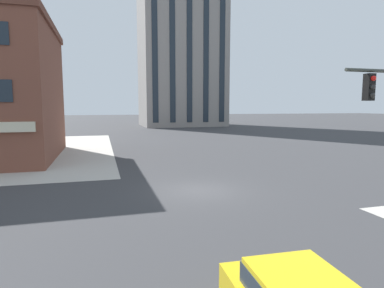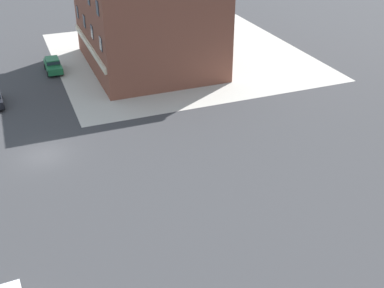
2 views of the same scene
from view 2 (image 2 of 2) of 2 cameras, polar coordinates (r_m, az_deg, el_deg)
The scene contains 4 objects.
ground_plane at distance 44.15m, azimuth -16.94°, elevation -1.30°, with size 320.00×320.00×0.00m, color #38383A.
sidewalk_far_corner at distance 65.85m, azimuth -1.39°, elevation 10.34°, with size 32.00×32.00×0.02m, color #B7B2A8.
car_cross_westbound at distance 62.22m, azimuth -15.96°, elevation 8.93°, with size 4.41×1.91×1.68m.
storefront_block_near_corner at distance 61.08m, azimuth -5.27°, elevation 14.51°, with size 18.89×14.75×11.84m.
Camera 2 is at (38.40, -1.29, 21.75)m, focal length 45.60 mm.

